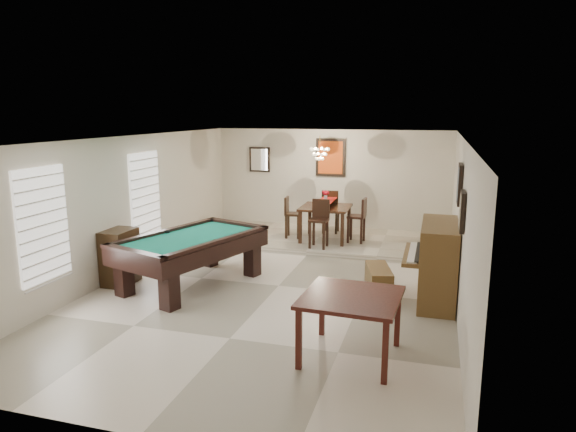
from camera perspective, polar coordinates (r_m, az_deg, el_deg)
The scene contains 25 objects.
ground_plane at distance 9.22m, azimuth -1.05°, elevation -7.81°, with size 6.00×9.00×0.02m, color beige.
wall_back at distance 13.18m, azimuth 4.75°, elevation 3.91°, with size 6.00×0.04×2.60m, color silver.
wall_front at distance 4.92m, azimuth -17.07°, elevation -9.79°, with size 6.00×0.04×2.60m, color silver.
wall_left at distance 10.16m, azimuth -17.47°, elevation 1.12°, with size 0.04×9.00×2.60m, color silver.
wall_right at distance 8.49m, azimuth 18.64°, elevation -0.92°, with size 0.04×9.00×2.60m, color silver.
ceiling at distance 8.71m, azimuth -1.11°, elevation 8.62°, with size 6.00×9.00×0.04m, color white.
dining_step at distance 12.21m, azimuth 3.48°, elevation -2.61°, with size 6.00×2.50×0.12m, color beige.
window_left_front at distance 8.41m, azimuth -25.58°, elevation -0.88°, with size 0.06×1.00×1.70m, color white.
window_left_rear at distance 10.62m, azimuth -15.59°, elevation 2.22°, with size 0.06×1.00×1.70m, color white.
pool_table at distance 9.29m, azimuth -10.66°, elevation -4.95°, with size 1.42×2.62×0.87m, color black, non-canonical shape.
square_table at distance 6.61m, azimuth 6.97°, elevation -12.07°, with size 1.18×1.18×0.82m, color #36120D, non-canonical shape.
upright_piano at distance 8.66m, azimuth 15.33°, elevation -4.94°, with size 0.87×1.56×1.30m, color brown, non-canonical shape.
piano_bench at distance 8.76m, azimuth 10.02°, elevation -7.23°, with size 0.35×0.90×0.50m, color brown.
apothecary_chest at distance 9.66m, azimuth -18.18°, elevation -4.35°, with size 0.44×0.66×0.99m, color black.
dining_table at distance 11.85m, azimuth 4.16°, elevation -0.51°, with size 1.10×1.10×0.91m, color black, non-canonical shape.
flower_vase at distance 11.74m, azimuth 4.21°, elevation 2.28°, with size 0.15×0.15×0.26m, color red, non-canonical shape.
dining_chair_south at distance 11.16m, azimuth 3.44°, elevation -0.90°, with size 0.39×0.39×1.05m, color black, non-canonical shape.
dining_chair_north at distance 12.57m, azimuth 4.79°, elevation 0.55°, with size 0.39×0.39×1.07m, color black, non-canonical shape.
dining_chair_west at distance 12.04m, azimuth 0.60°, elevation -0.14°, with size 0.36×0.36×0.97m, color black, non-canonical shape.
dining_chair_east at distance 11.71m, azimuth 7.61°, elevation -0.45°, with size 0.38×0.38×1.02m, color black, non-canonical shape.
chandelier at distance 11.82m, azimuth 3.55°, elevation 7.44°, with size 0.44×0.44×0.60m, color #FFE5B2, non-canonical shape.
back_painting at distance 13.07m, azimuth 4.76°, elevation 6.50°, with size 0.75×0.06×0.95m, color #D84C14.
back_mirror at distance 13.58m, azimuth -3.17°, elevation 6.29°, with size 0.55×0.06×0.65m, color white.
right_picture_upper at distance 8.68m, azimuth 18.55°, elevation 3.37°, with size 0.06×0.55×0.65m, color slate.
right_picture_lower at distance 7.43m, azimuth 18.81°, elevation 0.50°, with size 0.06×0.45×0.55m, color gray.
Camera 1 is at (2.59, -8.30, 3.05)m, focal length 32.00 mm.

